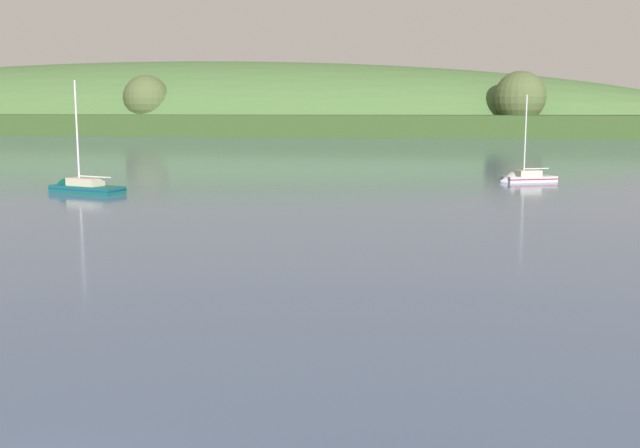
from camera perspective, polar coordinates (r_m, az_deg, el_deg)
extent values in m
cube|color=#314A21|center=(210.93, 2.10, 7.45)|extent=(415.01, 79.02, 5.37)
ellipsoid|color=#476B38|center=(239.88, -10.45, 6.83)|extent=(333.75, 86.89, 41.74)
sphere|color=#4C5B33|center=(215.56, -12.82, 9.14)|extent=(12.42, 12.42, 12.42)
sphere|color=#4C5B33|center=(202.40, 14.68, 9.16)|extent=(12.99, 12.99, 12.99)
cube|color=#0F564C|center=(71.60, -16.96, 2.27)|extent=(7.44, 4.97, 1.19)
cone|color=#0F564C|center=(74.11, -18.92, 2.39)|extent=(2.52, 2.79, 2.27)
cube|color=navy|center=(71.57, -16.97, 2.52)|extent=(7.45, 4.99, 0.13)
cube|color=#BCB299|center=(71.63, -17.10, 3.03)|extent=(3.56, 2.74, 0.69)
cylinder|color=silver|center=(71.85, -17.66, 6.46)|extent=(0.17, 0.17, 9.31)
cylinder|color=silver|center=(70.79, -16.45, 3.40)|extent=(3.47, 1.59, 0.13)
cube|color=#ADB2BC|center=(81.07, 15.34, 3.14)|extent=(5.64, 3.49, 0.96)
cone|color=#ADB2BC|center=(79.85, 13.67, 3.12)|extent=(1.84, 2.23, 1.93)
cube|color=maroon|center=(81.05, 15.35, 3.28)|extent=(5.65, 3.51, 0.12)
cube|color=#BCB299|center=(80.94, 15.28, 3.68)|extent=(2.68, 2.01, 0.58)
cylinder|color=silver|center=(80.46, 15.06, 6.37)|extent=(0.14, 0.14, 8.18)
cylinder|color=silver|center=(81.32, 15.83, 3.99)|extent=(2.68, 0.93, 0.11)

